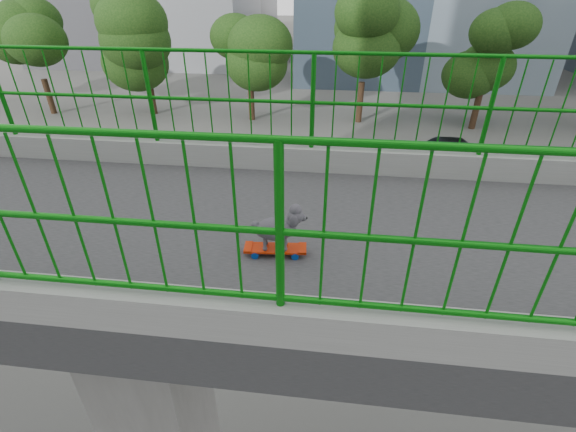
# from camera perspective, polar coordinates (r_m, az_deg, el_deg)

# --- Properties ---
(road) EXTENTS (18.00, 90.00, 0.02)m
(road) POSITION_cam_1_polar(r_m,az_deg,el_deg) (18.77, -0.91, 1.90)
(road) COLOR black
(road) RESTS_ON ground
(footbridge) EXTENTS (3.00, 24.00, 7.00)m
(footbridge) POSITION_cam_1_polar(r_m,az_deg,el_deg) (5.55, -20.44, -15.86)
(footbridge) COLOR #2D2D2F
(footbridge) RESTS_ON ground
(railing) EXTENTS (3.00, 24.00, 1.42)m
(railing) POSITION_cam_1_polar(r_m,az_deg,el_deg) (4.40, -25.10, 2.58)
(railing) COLOR gray
(railing) RESTS_ON footbridge
(street_trees) EXTENTS (5.30, 60.40, 7.26)m
(street_trees) POSITION_cam_1_polar(r_m,az_deg,el_deg) (29.64, 4.86, 22.26)
(street_trees) COLOR black
(street_trees) RESTS_ON ground
(skateboard) EXTENTS (0.20, 0.55, 0.07)m
(skateboard) POSITION_cam_1_polar(r_m,az_deg,el_deg) (3.48, -1.83, -4.79)
(skateboard) COLOR red
(skateboard) RESTS_ON footbridge
(poodle) EXTENTS (0.22, 0.48, 0.39)m
(poodle) POSITION_cam_1_polar(r_m,az_deg,el_deg) (3.35, -1.46, -1.61)
(poodle) COLOR #302D33
(poodle) RESTS_ON skateboard
(car_0) EXTENTS (1.58, 3.94, 1.34)m
(car_0) POSITION_cam_1_polar(r_m,az_deg,el_deg) (14.27, 34.52, -11.86)
(car_0) COLOR gray
(car_0) RESTS_ON ground
(car_1) EXTENTS (1.41, 4.05, 1.33)m
(car_1) POSITION_cam_1_polar(r_m,az_deg,el_deg) (16.14, -15.47, -1.87)
(car_1) COLOR black
(car_1) RESTS_ON ground
(car_2) EXTENTS (2.24, 4.87, 1.35)m
(car_2) POSITION_cam_1_polar(r_m,az_deg,el_deg) (19.59, 30.84, 0.71)
(car_2) COLOR red
(car_2) RESTS_ON ground
(car_3) EXTENTS (2.23, 5.48, 1.59)m
(car_3) POSITION_cam_1_polar(r_m,az_deg,el_deg) (23.72, 36.10, 4.24)
(car_3) COLOR gray
(car_3) RESTS_ON ground
(car_4) EXTENTS (1.87, 4.66, 1.59)m
(car_4) POSITION_cam_1_polar(r_m,az_deg,el_deg) (24.56, 23.03, 8.61)
(car_4) COLOR black
(car_4) RESTS_ON ground
(car_6) EXTENTS (2.38, 5.15, 1.43)m
(car_6) POSITION_cam_1_polar(r_m,az_deg,el_deg) (15.18, -2.70, -2.67)
(car_6) COLOR red
(car_6) RESTS_ON ground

